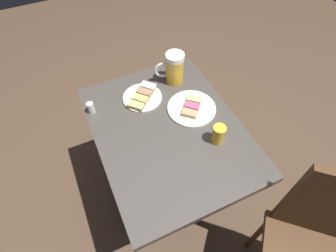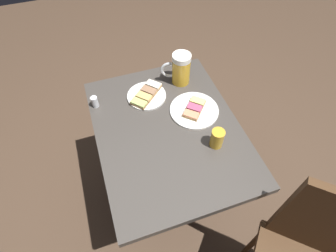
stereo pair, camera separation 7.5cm
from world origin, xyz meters
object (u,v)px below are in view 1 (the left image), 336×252
at_px(plate_far, 142,97).
at_px(salt_shaker, 91,108).
at_px(beer_mug, 174,68).
at_px(cafe_chair, 315,246).
at_px(beer_glass_small, 218,134).
at_px(plate_near, 192,108).

bearing_deg(plate_far, salt_shaker, -4.39).
bearing_deg(beer_mug, cafe_chair, 102.04).
bearing_deg(beer_glass_small, cafe_chair, 110.21).
bearing_deg(plate_far, cafe_chair, 113.97).
bearing_deg(beer_mug, plate_near, 88.44).
bearing_deg(beer_mug, beer_glass_small, 91.35).
distance_m(plate_near, beer_mug, 0.23).
height_order(beer_glass_small, cafe_chair, cafe_chair).
bearing_deg(plate_far, plate_near, 139.07).
bearing_deg(beer_glass_small, salt_shaker, -40.68).
relative_size(beer_mug, beer_glass_small, 1.83).
height_order(plate_far, beer_glass_small, beer_glass_small).
relative_size(plate_near, beer_mug, 1.39).
height_order(beer_mug, cafe_chair, cafe_chair).
bearing_deg(beer_mug, salt_shaker, 4.02).
xyz_separation_m(beer_mug, salt_shaker, (0.45, 0.03, -0.05)).
bearing_deg(plate_near, salt_shaker, -22.64).
distance_m(plate_near, salt_shaker, 0.48).
relative_size(plate_near, beer_glass_small, 2.54).
distance_m(beer_mug, cafe_chair, 1.00).
distance_m(plate_far, salt_shaker, 0.25).
relative_size(beer_glass_small, cafe_chair, 0.10).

